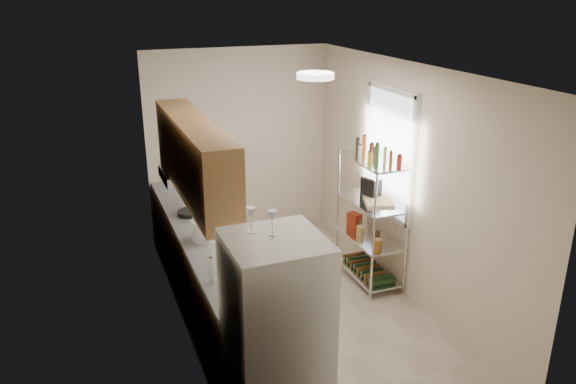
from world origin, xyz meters
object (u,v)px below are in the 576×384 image
cutting_board (378,201)px  refrigerator (276,341)px  rice_cooker (205,230)px  espresso_machine (371,187)px  frying_pan_large (190,213)px

cutting_board → refrigerator: bearing=-136.0°
rice_cooker → espresso_machine: 2.05m
refrigerator → espresso_machine: refrigerator is taller
refrigerator → frying_pan_large: refrigerator is taller
frying_pan_large → cutting_board: size_ratio=0.69×
refrigerator → cutting_board: size_ratio=4.19×
rice_cooker → refrigerator: bearing=-86.7°
rice_cooker → cutting_board: bearing=1.5°
refrigerator → espresso_machine: 2.82m
frying_pan_large → espresso_machine: 2.11m
frying_pan_large → espresso_machine: espresso_machine is taller
frying_pan_large → espresso_machine: bearing=-38.4°
cutting_board → frying_pan_large: bearing=161.8°
refrigerator → cutting_board: 2.69m
cutting_board → espresso_machine: bearing=90.3°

